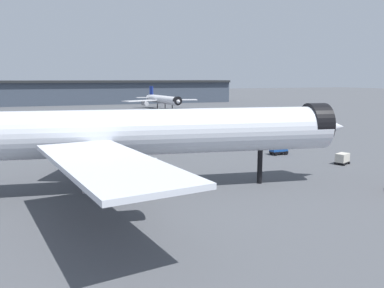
{
  "coord_description": "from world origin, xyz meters",
  "views": [
    {
      "loc": [
        -16.17,
        -46.85,
        14.09
      ],
      "look_at": [
        3.55,
        -0.08,
        5.73
      ],
      "focal_mm": 37.4,
      "sensor_mm": 36.0,
      "label": 1
    }
  ],
  "objects_px": {
    "airliner_near_gate": "(136,133)",
    "airliner_far_taxiway": "(162,100)",
    "baggage_tug_wing": "(278,149)",
    "baggage_cart_trailing": "(342,158)"
  },
  "relations": [
    {
      "from": "airliner_near_gate",
      "to": "airliner_far_taxiway",
      "type": "relative_size",
      "value": 1.46
    },
    {
      "from": "baggage_tug_wing",
      "to": "baggage_cart_trailing",
      "type": "distance_m",
      "value": 12.21
    },
    {
      "from": "baggage_tug_wing",
      "to": "baggage_cart_trailing",
      "type": "height_order",
      "value": "baggage_tug_wing"
    },
    {
      "from": "airliner_far_taxiway",
      "to": "baggage_tug_wing",
      "type": "bearing_deg",
      "value": -10.06
    },
    {
      "from": "baggage_cart_trailing",
      "to": "baggage_tug_wing",
      "type": "bearing_deg",
      "value": -89.24
    },
    {
      "from": "baggage_tug_wing",
      "to": "baggage_cart_trailing",
      "type": "relative_size",
      "value": 1.15
    },
    {
      "from": "airliner_near_gate",
      "to": "airliner_far_taxiway",
      "type": "distance_m",
      "value": 131.4
    },
    {
      "from": "airliner_near_gate",
      "to": "airliner_far_taxiway",
      "type": "xyz_separation_m",
      "value": [
        45.14,
        123.38,
        -2.77
      ]
    },
    {
      "from": "airliner_near_gate",
      "to": "airliner_far_taxiway",
      "type": "bearing_deg",
      "value": 80.65
    },
    {
      "from": "airliner_far_taxiway",
      "to": "airliner_near_gate",
      "type": "bearing_deg",
      "value": -22.66
    }
  ]
}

